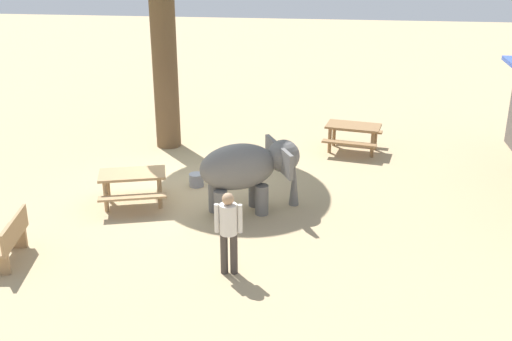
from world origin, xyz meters
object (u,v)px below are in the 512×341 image
(picnic_table_near, at_px, (353,132))
(feed_bucket, at_px, (196,180))
(wooden_bench, at_px, (10,239))
(picnic_table_far, at_px, (133,181))
(elephant, at_px, (248,168))
(person_handler, at_px, (229,227))

(picnic_table_near, height_order, feed_bucket, picnic_table_near)
(wooden_bench, distance_m, picnic_table_near, 9.74)
(picnic_table_near, bearing_deg, picnic_table_far, 50.86)
(elephant, relative_size, picnic_table_near, 1.31)
(picnic_table_near, bearing_deg, feed_bucket, 48.94)
(wooden_bench, bearing_deg, picnic_table_near, -52.21)
(elephant, xyz_separation_m, person_handler, (2.73, -0.00, -0.09))
(elephant, bearing_deg, picnic_table_far, 153.41)
(wooden_bench, xyz_separation_m, picnic_table_near, (-7.12, 6.64, 0.12))
(person_handler, bearing_deg, picnic_table_far, 39.24)
(wooden_bench, bearing_deg, picnic_table_far, -37.69)
(elephant, relative_size, wooden_bench, 1.59)
(elephant, xyz_separation_m, feed_bucket, (-1.29, -1.48, -0.88))
(wooden_bench, xyz_separation_m, feed_bucket, (-4.06, 2.75, -0.31))
(elephant, distance_m, picnic_table_far, 2.73)
(feed_bucket, bearing_deg, picnic_table_far, -44.49)
(wooden_bench, height_order, feed_bucket, wooden_bench)
(elephant, xyz_separation_m, wooden_bench, (2.78, -4.23, -0.56))
(picnic_table_far, distance_m, feed_bucket, 1.78)
(person_handler, xyz_separation_m, picnic_table_far, (-2.79, -2.69, -0.36))
(person_handler, relative_size, wooden_bench, 1.12)
(person_handler, distance_m, wooden_bench, 4.25)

